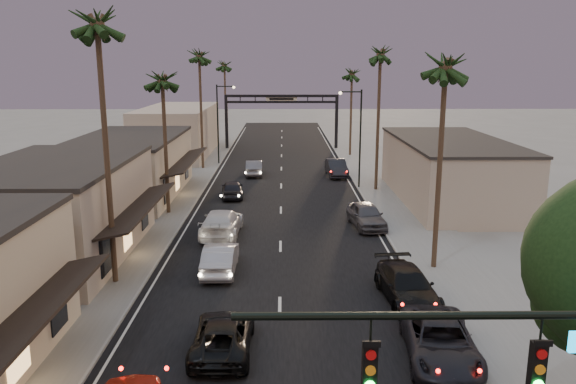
{
  "coord_description": "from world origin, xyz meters",
  "views": [
    {
      "loc": [
        0.16,
        -5.63,
        11.15
      ],
      "look_at": [
        0.52,
        32.44,
        2.5
      ],
      "focal_mm": 35.0,
      "sensor_mm": 36.0,
      "label": 1
    }
  ],
  "objects_px": {
    "palm_rc": "(352,70)",
    "palm_far": "(224,63)",
    "palm_lc": "(162,74)",
    "streetlight_left": "(220,118)",
    "arch": "(281,108)",
    "palm_ld": "(199,52)",
    "oncoming_silver": "(220,258)",
    "palm_rb": "(381,50)",
    "curbside_near": "(440,341)",
    "streetlight_right": "(357,131)",
    "oncoming_pickup": "(223,335)",
    "palm_lb": "(96,16)",
    "palm_ra": "(446,59)",
    "curbside_black": "(407,286)"
  },
  "relations": [
    {
      "from": "streetlight_right",
      "to": "palm_lb",
      "type": "xyz_separation_m",
      "value": [
        -15.52,
        -23.0,
        8.06
      ]
    },
    {
      "from": "streetlight_left",
      "to": "palm_ld",
      "type": "height_order",
      "value": "palm_ld"
    },
    {
      "from": "palm_far",
      "to": "arch",
      "type": "bearing_deg",
      "value": -43.95
    },
    {
      "from": "palm_ld",
      "to": "oncoming_pickup",
      "type": "height_order",
      "value": "palm_ld"
    },
    {
      "from": "palm_far",
      "to": "palm_ld",
      "type": "bearing_deg",
      "value": -90.75
    },
    {
      "from": "arch",
      "to": "palm_rb",
      "type": "bearing_deg",
      "value": -71.7
    },
    {
      "from": "palm_ld",
      "to": "curbside_black",
      "type": "xyz_separation_m",
      "value": [
        14.72,
        -35.43,
        -11.62
      ]
    },
    {
      "from": "palm_lc",
      "to": "streetlight_left",
      "type": "bearing_deg",
      "value": 85.63
    },
    {
      "from": "palm_rb",
      "to": "palm_ra",
      "type": "bearing_deg",
      "value": -90.0
    },
    {
      "from": "palm_lc",
      "to": "palm_ld",
      "type": "height_order",
      "value": "palm_ld"
    },
    {
      "from": "palm_rc",
      "to": "oncoming_silver",
      "type": "distance_m",
      "value": 43.2
    },
    {
      "from": "streetlight_left",
      "to": "palm_rc",
      "type": "bearing_deg",
      "value": 21.14
    },
    {
      "from": "streetlight_right",
      "to": "palm_lc",
      "type": "bearing_deg",
      "value": -149.89
    },
    {
      "from": "palm_ld",
      "to": "oncoming_silver",
      "type": "bearing_deg",
      "value": -80.38
    },
    {
      "from": "palm_rb",
      "to": "palm_rc",
      "type": "relative_size",
      "value": 1.16
    },
    {
      "from": "palm_lb",
      "to": "palm_ld",
      "type": "bearing_deg",
      "value": 90.0
    },
    {
      "from": "streetlight_right",
      "to": "palm_ra",
      "type": "bearing_deg",
      "value": -85.43
    },
    {
      "from": "palm_rc",
      "to": "streetlight_left",
      "type": "bearing_deg",
      "value": -158.86
    },
    {
      "from": "palm_far",
      "to": "streetlight_left",
      "type": "bearing_deg",
      "value": -86.05
    },
    {
      "from": "palm_lb",
      "to": "oncoming_silver",
      "type": "distance_m",
      "value": 13.76
    },
    {
      "from": "palm_rb",
      "to": "palm_rc",
      "type": "height_order",
      "value": "palm_rb"
    },
    {
      "from": "streetlight_left",
      "to": "palm_rc",
      "type": "relative_size",
      "value": 0.74
    },
    {
      "from": "arch",
      "to": "oncoming_pickup",
      "type": "distance_m",
      "value": 55.46
    },
    {
      "from": "arch",
      "to": "palm_lb",
      "type": "relative_size",
      "value": 1.0
    },
    {
      "from": "palm_lc",
      "to": "palm_rb",
      "type": "relative_size",
      "value": 0.86
    },
    {
      "from": "palm_rc",
      "to": "curbside_near",
      "type": "height_order",
      "value": "palm_rc"
    },
    {
      "from": "oncoming_silver",
      "to": "curbside_black",
      "type": "xyz_separation_m",
      "value": [
        9.4,
        -4.04,
        -0.0
      ]
    },
    {
      "from": "arch",
      "to": "curbside_near",
      "type": "distance_m",
      "value": 56.47
    },
    {
      "from": "streetlight_right",
      "to": "palm_lc",
      "type": "relative_size",
      "value": 0.74
    },
    {
      "from": "oncoming_pickup",
      "to": "curbside_black",
      "type": "bearing_deg",
      "value": -149.74
    },
    {
      "from": "arch",
      "to": "palm_rc",
      "type": "relative_size",
      "value": 1.25
    },
    {
      "from": "palm_ra",
      "to": "oncoming_pickup",
      "type": "bearing_deg",
      "value": -139.62
    },
    {
      "from": "palm_lb",
      "to": "curbside_near",
      "type": "height_order",
      "value": "palm_lb"
    },
    {
      "from": "streetlight_right",
      "to": "palm_far",
      "type": "relative_size",
      "value": 0.68
    },
    {
      "from": "streetlight_left",
      "to": "palm_lc",
      "type": "xyz_separation_m",
      "value": [
        -1.68,
        -22.0,
        5.14
      ]
    },
    {
      "from": "curbside_near",
      "to": "curbside_black",
      "type": "height_order",
      "value": "curbside_black"
    },
    {
      "from": "oncoming_silver",
      "to": "curbside_black",
      "type": "distance_m",
      "value": 10.23
    },
    {
      "from": "palm_rb",
      "to": "curbside_near",
      "type": "bearing_deg",
      "value": -94.59
    },
    {
      "from": "palm_rc",
      "to": "oncoming_pickup",
      "type": "height_order",
      "value": "palm_rc"
    },
    {
      "from": "oncoming_silver",
      "to": "palm_lc",
      "type": "bearing_deg",
      "value": -66.76
    },
    {
      "from": "oncoming_silver",
      "to": "curbside_black",
      "type": "bearing_deg",
      "value": 156.77
    },
    {
      "from": "palm_lb",
      "to": "palm_ra",
      "type": "xyz_separation_m",
      "value": [
        17.2,
        2.0,
        -1.94
      ]
    },
    {
      "from": "oncoming_pickup",
      "to": "palm_rc",
      "type": "bearing_deg",
      "value": -101.94
    },
    {
      "from": "palm_lb",
      "to": "curbside_near",
      "type": "bearing_deg",
      "value": -28.17
    },
    {
      "from": "palm_rc",
      "to": "palm_far",
      "type": "distance_m",
      "value": 21.97
    },
    {
      "from": "palm_rc",
      "to": "curbside_near",
      "type": "distance_m",
      "value": 50.91
    },
    {
      "from": "streetlight_right",
      "to": "palm_far",
      "type": "bearing_deg",
      "value": 114.76
    },
    {
      "from": "streetlight_left",
      "to": "palm_lc",
      "type": "height_order",
      "value": "palm_lc"
    },
    {
      "from": "palm_lc",
      "to": "palm_rb",
      "type": "xyz_separation_m",
      "value": [
        17.2,
        8.0,
        1.95
      ]
    },
    {
      "from": "streetlight_left",
      "to": "palm_ld",
      "type": "distance_m",
      "value": 7.88
    }
  ]
}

